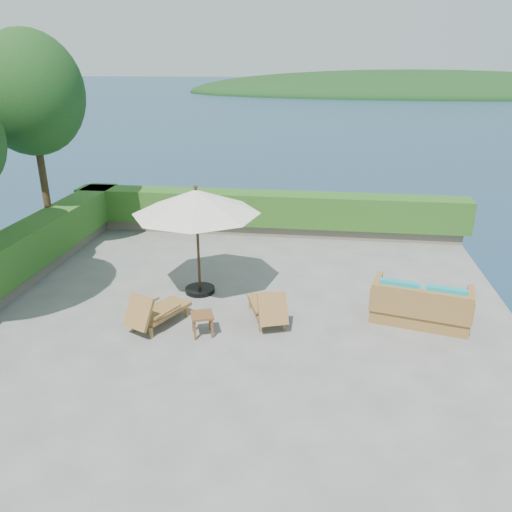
# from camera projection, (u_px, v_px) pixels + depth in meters

# --- Properties ---
(ground) EXTENTS (12.00, 12.00, 0.00)m
(ground) POSITION_uv_depth(u_px,v_px,m) (238.00, 315.00, 10.95)
(ground) COLOR gray
(ground) RESTS_ON ground
(foundation) EXTENTS (12.00, 12.00, 3.00)m
(foundation) POSITION_uv_depth(u_px,v_px,m) (239.00, 375.00, 11.52)
(foundation) COLOR #514A40
(foundation) RESTS_ON ocean
(ocean) EXTENTS (600.00, 600.00, 0.00)m
(ocean) POSITION_uv_depth(u_px,v_px,m) (239.00, 425.00, 12.04)
(ocean) COLOR #172948
(ocean) RESTS_ON ground
(offshore_island) EXTENTS (126.00, 57.60, 12.60)m
(offshore_island) POSITION_uv_depth(u_px,v_px,m) (411.00, 94.00, 138.20)
(offshore_island) COLOR black
(offshore_island) RESTS_ON ocean
(planter_wall_far) EXTENTS (12.00, 0.60, 0.36)m
(planter_wall_far) POSITION_uv_depth(u_px,v_px,m) (267.00, 229.00, 16.06)
(planter_wall_far) COLOR #726B5B
(planter_wall_far) RESTS_ON ground
(planter_wall_left) EXTENTS (0.60, 12.00, 0.36)m
(planter_wall_left) POSITION_uv_depth(u_px,v_px,m) (0.00, 293.00, 11.58)
(planter_wall_left) COLOR #726B5B
(planter_wall_left) RESTS_ON ground
(hedge_far) EXTENTS (12.40, 0.90, 1.00)m
(hedge_far) POSITION_uv_depth(u_px,v_px,m) (267.00, 208.00, 15.81)
(hedge_far) COLOR #214E16
(hedge_far) RESTS_ON planter_wall_far
(tree_far) EXTENTS (2.80, 2.80, 6.03)m
(tree_far) POSITION_uv_depth(u_px,v_px,m) (30.00, 94.00, 13.05)
(tree_far) COLOR #3E2E18
(tree_far) RESTS_ON ground
(patio_umbrella) EXTENTS (3.38, 3.38, 2.63)m
(patio_umbrella) POSITION_uv_depth(u_px,v_px,m) (196.00, 203.00, 11.24)
(patio_umbrella) COLOR black
(patio_umbrella) RESTS_ON ground
(lounge_left) EXTENTS (1.17, 1.58, 0.84)m
(lounge_left) POSITION_uv_depth(u_px,v_px,m) (155.00, 311.00, 10.37)
(lounge_left) COLOR olive
(lounge_left) RESTS_ON ground
(lounge_right) EXTENTS (1.04, 1.57, 0.84)m
(lounge_right) POSITION_uv_depth(u_px,v_px,m) (268.00, 307.00, 10.56)
(lounge_right) COLOR olive
(lounge_right) RESTS_ON ground
(side_table) EXTENTS (0.56, 0.56, 0.47)m
(side_table) POSITION_uv_depth(u_px,v_px,m) (202.00, 318.00, 10.03)
(side_table) COLOR brown
(side_table) RESTS_ON ground
(wicker_loveseat) EXTENTS (2.21, 1.48, 0.99)m
(wicker_loveseat) POSITION_uv_depth(u_px,v_px,m) (420.00, 306.00, 10.53)
(wicker_loveseat) COLOR olive
(wicker_loveseat) RESTS_ON ground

